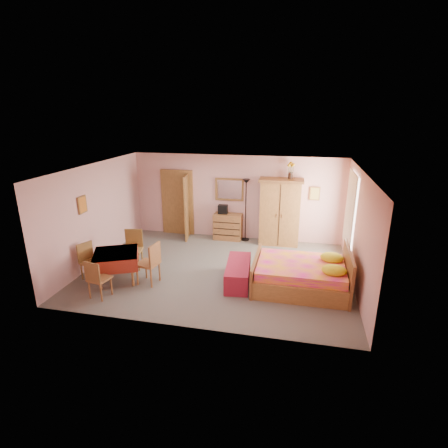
% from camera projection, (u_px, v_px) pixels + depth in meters
% --- Properties ---
extents(floor, '(6.50, 6.50, 0.00)m').
position_uv_depth(floor, '(218.00, 270.00, 8.88)').
color(floor, slate).
rests_on(floor, ground).
extents(ceiling, '(6.50, 6.50, 0.00)m').
position_uv_depth(ceiling, '(217.00, 168.00, 8.07)').
color(ceiling, brown).
rests_on(ceiling, wall_back).
extents(wall_back, '(6.50, 0.10, 2.60)m').
position_uv_depth(wall_back, '(236.00, 198.00, 10.80)').
color(wall_back, '#DBA19F').
rests_on(wall_back, floor).
extents(wall_front, '(6.50, 0.10, 2.60)m').
position_uv_depth(wall_front, '(185.00, 264.00, 6.15)').
color(wall_front, '#DBA19F').
rests_on(wall_front, floor).
extents(wall_left, '(0.10, 5.00, 2.60)m').
position_uv_depth(wall_left, '(97.00, 214.00, 9.13)').
color(wall_left, '#DBA19F').
rests_on(wall_left, floor).
extents(wall_right, '(0.10, 5.00, 2.60)m').
position_uv_depth(wall_right, '(358.00, 231.00, 7.82)').
color(wall_right, '#DBA19F').
rests_on(wall_right, floor).
extents(doorway, '(1.06, 0.12, 2.15)m').
position_uv_depth(doorway, '(178.00, 203.00, 11.24)').
color(doorway, '#9E6B35').
rests_on(doorway, floor).
extents(window, '(0.08, 1.40, 1.95)m').
position_uv_depth(window, '(351.00, 210.00, 8.89)').
color(window, white).
rests_on(window, wall_right).
extents(picture_left, '(0.04, 0.32, 0.42)m').
position_uv_depth(picture_left, '(82.00, 205.00, 8.44)').
color(picture_left, orange).
rests_on(picture_left, wall_left).
extents(picture_back, '(0.30, 0.04, 0.40)m').
position_uv_depth(picture_back, '(315.00, 194.00, 10.22)').
color(picture_back, '#D8BF59').
rests_on(picture_back, wall_back).
extents(chest_of_drawers, '(0.87, 0.44, 0.82)m').
position_uv_depth(chest_of_drawers, '(228.00, 227.00, 10.90)').
color(chest_of_drawers, '#925C31').
rests_on(chest_of_drawers, floor).
extents(wall_mirror, '(0.89, 0.07, 0.70)m').
position_uv_depth(wall_mirror, '(229.00, 189.00, 10.74)').
color(wall_mirror, silver).
rests_on(wall_mirror, wall_back).
extents(stereo, '(0.30, 0.23, 0.27)m').
position_uv_depth(stereo, '(223.00, 209.00, 10.79)').
color(stereo, black).
rests_on(stereo, chest_of_drawers).
extents(floor_lamp, '(0.27, 0.27, 1.92)m').
position_uv_depth(floor_lamp, '(246.00, 210.00, 10.65)').
color(floor_lamp, black).
rests_on(floor_lamp, floor).
extents(wardrobe, '(1.28, 0.68, 2.00)m').
position_uv_depth(wardrobe, '(280.00, 212.00, 10.35)').
color(wardrobe, '#AD733A').
rests_on(wardrobe, floor).
extents(sunflower_vase, '(0.20, 0.20, 0.48)m').
position_uv_depth(sunflower_vase, '(291.00, 170.00, 9.98)').
color(sunflower_vase, gold).
rests_on(sunflower_vase, wardrobe).
extents(bed, '(2.13, 1.68, 0.98)m').
position_uv_depth(bed, '(301.00, 268.00, 7.88)').
color(bed, '#E7169C').
rests_on(bed, floor).
extents(bench, '(0.67, 1.48, 0.48)m').
position_uv_depth(bench, '(238.00, 273.00, 8.21)').
color(bench, maroon).
rests_on(bench, floor).
extents(dining_table, '(1.31, 1.31, 0.72)m').
position_uv_depth(dining_table, '(117.00, 267.00, 8.23)').
color(dining_table, maroon).
rests_on(dining_table, floor).
extents(chair_south, '(0.47, 0.47, 0.88)m').
position_uv_depth(chair_south, '(99.00, 278.00, 7.51)').
color(chair_south, '#965E33').
rests_on(chair_south, floor).
extents(chair_north, '(0.53, 0.53, 0.98)m').
position_uv_depth(chair_north, '(133.00, 250.00, 8.88)').
color(chair_north, '#A77938').
rests_on(chair_north, floor).
extents(chair_west, '(0.53, 0.53, 0.89)m').
position_uv_depth(chair_west, '(91.00, 262.00, 8.31)').
color(chair_west, olive).
rests_on(chair_west, floor).
extents(chair_east, '(0.52, 0.52, 1.00)m').
position_uv_depth(chair_east, '(148.00, 263.00, 8.10)').
color(chair_east, '#AA6A39').
rests_on(chair_east, floor).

